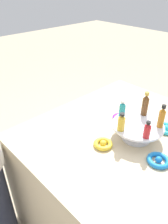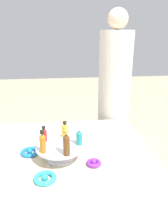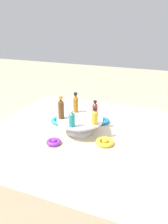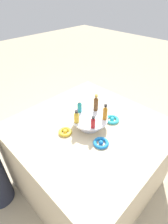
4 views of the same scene
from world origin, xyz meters
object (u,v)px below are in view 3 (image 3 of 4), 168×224
object	(u,v)px
bottle_brown	(61,108)
ribbon_bow_teal	(59,120)
bottle_red	(95,108)
ribbon_bow_purple	(54,142)
display_stand	(80,123)
bottle_teal	(72,119)
ribbon_bow_gold	(105,142)
bottle_gold	(95,116)
bottle_amber	(76,103)
ribbon_bow_blue	(101,121)

from	to	relation	value
bottle_brown	ribbon_bow_teal	bearing A→B (deg)	34.47
bottle_red	ribbon_bow_teal	bearing A→B (deg)	92.51
ribbon_bow_purple	display_stand	bearing A→B (deg)	-23.36
bottle_teal	ribbon_bow_gold	distance (m)	0.22
display_stand	ribbon_bow_gold	size ratio (longest dim) A/B	2.72
bottle_gold	bottle_amber	bearing A→B (deg)	54.51
ribbon_bow_teal	ribbon_bow_blue	xyz separation A→B (m)	(0.10, -0.26, -0.00)
bottle_gold	ribbon_bow_purple	world-z (taller)	bottle_gold
bottle_red	ribbon_bow_gold	xyz separation A→B (m)	(-0.17, -0.12, -0.12)
bottle_teal	bottle_gold	bearing A→B (deg)	-53.49
bottle_gold	ribbon_bow_teal	world-z (taller)	bottle_gold
bottle_red	bottle_brown	world-z (taller)	bottle_brown
bottle_amber	ribbon_bow_purple	bearing A→B (deg)	177.18
bottle_brown	ribbon_bow_purple	xyz separation A→B (m)	(-0.15, -0.03, -0.14)
display_stand	ribbon_bow_purple	bearing A→B (deg)	156.64
bottle_amber	ribbon_bow_teal	world-z (taller)	bottle_amber
ribbon_bow_blue	display_stand	bearing A→B (deg)	156.64
display_stand	bottle_amber	xyz separation A→B (m)	(0.09, 0.07, 0.09)
bottle_brown	ribbon_bow_gold	size ratio (longest dim) A/B	1.40
display_stand	ribbon_bow_purple	xyz separation A→B (m)	(-0.18, 0.08, -0.05)
bottle_gold	display_stand	bearing A→B (deg)	72.51
ribbon_bow_blue	ribbon_bow_purple	bearing A→B (deg)	156.64
bottle_gold	bottle_brown	size ratio (longest dim) A/B	0.70
display_stand	bottle_amber	size ratio (longest dim) A/B	2.13
display_stand	ribbon_bow_purple	world-z (taller)	display_stand
bottle_amber	ribbon_bow_gold	bearing A→B (deg)	-124.01
display_stand	bottle_gold	xyz separation A→B (m)	(-0.03, -0.10, 0.08)
ribbon_bow_gold	bottle_brown	bearing A→B (deg)	81.30
bottle_red	ribbon_bow_blue	world-z (taller)	bottle_red
display_stand	bottle_teal	xyz separation A→B (m)	(-0.11, -0.00, 0.08)
ribbon_bow_purple	bottle_amber	bearing A→B (deg)	-2.82
bottle_gold	bottle_amber	xyz separation A→B (m)	(0.12, 0.17, 0.01)
bottle_teal	bottle_amber	size ratio (longest dim) A/B	0.78
ribbon_bow_blue	bottle_gold	bearing A→B (deg)	-173.08
bottle_teal	ribbon_bow_purple	bearing A→B (deg)	132.22
display_stand	ribbon_bow_blue	world-z (taller)	display_stand
ribbon_bow_teal	ribbon_bow_blue	world-z (taller)	ribbon_bow_teal
bottle_red	bottle_brown	size ratio (longest dim) A/B	0.66
display_stand	bottle_amber	bearing A→B (deg)	36.51
display_stand	ribbon_bow_purple	distance (m)	0.20
bottle_red	bottle_gold	bearing A→B (deg)	-161.49
bottle_red	bottle_brown	xyz separation A→B (m)	(-0.12, 0.17, 0.02)
bottle_brown	bottle_teal	bearing A→B (deg)	-125.49
bottle_teal	bottle_brown	distance (m)	0.13
bottle_gold	ribbon_bow_purple	bearing A→B (deg)	129.10
bottle_brown	ribbon_bow_purple	world-z (taller)	bottle_brown
bottle_brown	ribbon_bow_purple	distance (m)	0.20
bottle_teal	ribbon_bow_purple	size ratio (longest dim) A/B	1.21
bottle_brown	ribbon_bow_teal	distance (m)	0.20
bottle_teal	ribbon_bow_gold	size ratio (longest dim) A/B	1.00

